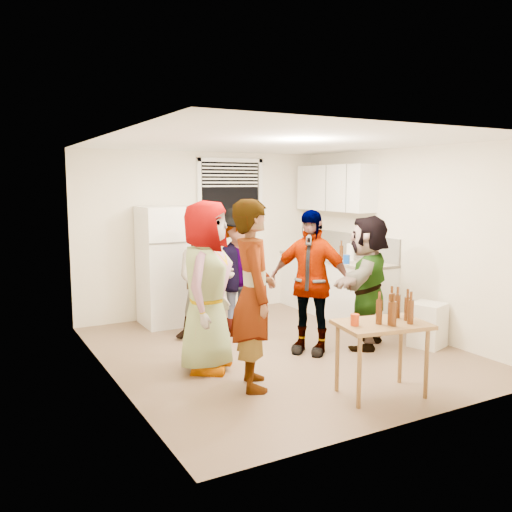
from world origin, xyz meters
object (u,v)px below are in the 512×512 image
beer_bottle_table (390,325)px  guest_back_right (240,332)px  trash_bin (428,327)px  guest_back_left (206,339)px  serving_table (380,394)px  guest_stripe (254,386)px  refrigerator (166,266)px  guest_orange (366,346)px  wine_bottle (309,252)px  beer_bottle_counter (341,260)px  guest_grey (207,369)px  guest_black (309,352)px  red_cup (355,325)px  blue_cup (346,264)px  kettle (324,256)px

beer_bottle_table → guest_back_right: bearing=93.8°
trash_bin → guest_back_left: size_ratio=0.34×
serving_table → guest_stripe: bearing=141.4°
refrigerator → guest_orange: 3.01m
wine_bottle → guest_back_left: 2.69m
beer_bottle_counter → guest_grey: size_ratio=0.12×
wine_bottle → guest_black: bearing=-124.2°
beer_bottle_counter → red_cup: (-1.74, -2.47, -0.19)m
beer_bottle_counter → blue_cup: bearing=-115.8°
beer_bottle_counter → guest_orange: 1.61m
trash_bin → guest_black: (-1.43, 0.52, -0.25)m
beer_bottle_counter → guest_back_left: (-2.18, 0.02, -0.90)m
guest_stripe → guest_black: (1.12, 0.66, 0.00)m
kettle → trash_bin: (0.08, -2.09, -0.65)m
red_cup → guest_orange: bearing=45.7°
guest_grey → guest_orange: guest_grey is taller
beer_bottle_counter → guest_back_right: beer_bottle_counter is taller
wine_bottle → red_cup: wine_bottle is taller
kettle → beer_bottle_counter: beer_bottle_counter is taller
kettle → wine_bottle: bearing=95.3°
refrigerator → guest_back_right: 1.44m
serving_table → beer_bottle_table: size_ratio=3.82×
red_cup → guest_grey: (-0.88, 1.42, -0.71)m
guest_stripe → kettle: bearing=-27.8°
kettle → serving_table: kettle is taller
guest_back_left → trash_bin: bearing=-11.0°
kettle → guest_black: size_ratio=0.13×
beer_bottle_counter → guest_back_left: 2.35m
red_cup → guest_black: bearing=72.2°
red_cup → serving_table: bearing=-8.6°
serving_table → beer_bottle_counter: bearing=60.1°
beer_bottle_table → guest_grey: (-1.18, 1.58, -0.71)m
beer_bottle_counter → guest_back_right: bearing=175.8°
guest_back_right → refrigerator: bearing=117.6°
guest_back_right → wine_bottle: bearing=16.3°
beer_bottle_table → guest_black: bearing=84.6°
trash_bin → red_cup: red_cup is taller
trash_bin → red_cup: bearing=-155.1°
serving_table → guest_back_left: 2.64m
beer_bottle_table → guest_black: (0.15, 1.54, -0.71)m
beer_bottle_counter → guest_back_right: 1.86m
beer_bottle_counter → red_cup: bearing=-125.2°
beer_bottle_table → guest_stripe: bearing=137.7°
kettle → wine_bottle: size_ratio=0.76×
guest_black → beer_bottle_table: bearing=-42.8°
red_cup → guest_orange: red_cup is taller
trash_bin → guest_stripe: bearing=-177.0°
beer_bottle_table → guest_back_right: (-0.18, 2.74, -0.71)m
refrigerator → guest_black: bearing=-63.3°
guest_stripe → wine_bottle: bearing=-22.6°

